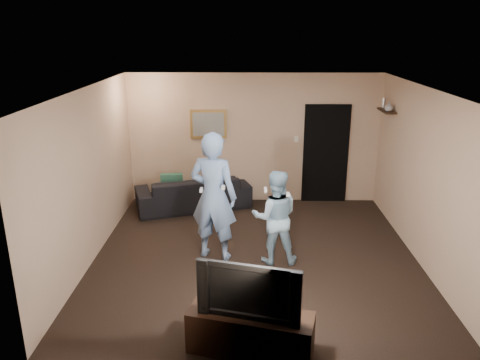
{
  "coord_description": "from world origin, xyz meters",
  "views": [
    {
      "loc": [
        -0.14,
        -6.65,
        3.43
      ],
      "look_at": [
        -0.24,
        0.3,
        1.15
      ],
      "focal_mm": 35.0,
      "sensor_mm": 36.0,
      "label": 1
    }
  ],
  "objects_px": {
    "television": "(251,287)",
    "wii_player_left": "(214,197)",
    "wii_player_right": "(275,217)",
    "tv_console": "(250,332)",
    "sofa": "(193,192)"
  },
  "relations": [
    {
      "from": "tv_console",
      "to": "television",
      "type": "bearing_deg",
      "value": 0.0
    },
    {
      "from": "sofa",
      "to": "tv_console",
      "type": "height_order",
      "value": "sofa"
    },
    {
      "from": "television",
      "to": "wii_player_right",
      "type": "xyz_separation_m",
      "value": [
        0.38,
        2.13,
        -0.09
      ]
    },
    {
      "from": "television",
      "to": "wii_player_right",
      "type": "distance_m",
      "value": 2.17
    },
    {
      "from": "sofa",
      "to": "wii_player_left",
      "type": "height_order",
      "value": "wii_player_left"
    },
    {
      "from": "sofa",
      "to": "wii_player_left",
      "type": "bearing_deg",
      "value": 86.67
    },
    {
      "from": "tv_console",
      "to": "wii_player_right",
      "type": "relative_size",
      "value": 0.94
    },
    {
      "from": "sofa",
      "to": "wii_player_right",
      "type": "height_order",
      "value": "wii_player_right"
    },
    {
      "from": "television",
      "to": "wii_player_left",
      "type": "xyz_separation_m",
      "value": [
        -0.55,
        2.27,
        0.18
      ]
    },
    {
      "from": "television",
      "to": "wii_player_left",
      "type": "bearing_deg",
      "value": 117.71
    },
    {
      "from": "wii_player_left",
      "to": "wii_player_right",
      "type": "distance_m",
      "value": 0.97
    },
    {
      "from": "tv_console",
      "to": "wii_player_right",
      "type": "xyz_separation_m",
      "value": [
        0.38,
        2.13,
        0.48
      ]
    },
    {
      "from": "sofa",
      "to": "tv_console",
      "type": "bearing_deg",
      "value": 85.97
    },
    {
      "from": "wii_player_left",
      "to": "wii_player_right",
      "type": "bearing_deg",
      "value": -8.64
    },
    {
      "from": "television",
      "to": "wii_player_left",
      "type": "height_order",
      "value": "wii_player_left"
    }
  ]
}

